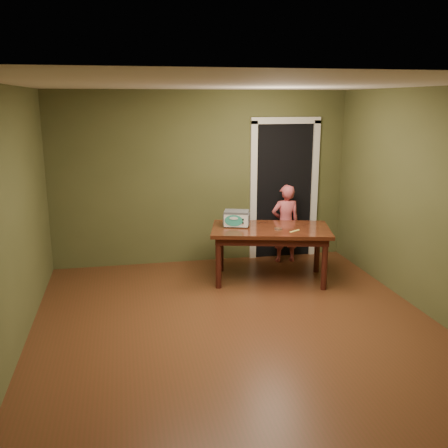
{
  "coord_description": "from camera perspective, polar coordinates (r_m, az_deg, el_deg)",
  "views": [
    {
      "loc": [
        -1.17,
        -4.9,
        2.45
      ],
      "look_at": [
        0.04,
        1.0,
        0.95
      ],
      "focal_mm": 40.0,
      "sensor_mm": 36.0,
      "label": 1
    }
  ],
  "objects": [
    {
      "name": "child",
      "position": [
        7.73,
        7.03,
        0.06
      ],
      "size": [
        0.45,
        0.3,
        1.21
      ],
      "primitive_type": "imported",
      "rotation": [
        0.0,
        0.0,
        3.13
      ],
      "color": "#C24F56",
      "rests_on": "floor"
    },
    {
      "name": "spatula",
      "position": [
        6.71,
        8.08,
        -0.8
      ],
      "size": [
        0.17,
        0.11,
        0.01
      ],
      "primitive_type": "cube",
      "rotation": [
        0.0,
        0.0,
        0.51
      ],
      "color": "#EAE365",
      "rests_on": "dining_table"
    },
    {
      "name": "dining_table",
      "position": [
        6.88,
        5.34,
        -1.23
      ],
      "size": [
        1.77,
        1.26,
        0.75
      ],
      "rotation": [
        0.0,
        0.0,
        -0.24
      ],
      "color": "black",
      "rests_on": "floor"
    },
    {
      "name": "baking_pan",
      "position": [
        6.78,
        6.22,
        -0.52
      ],
      "size": [
        0.1,
        0.1,
        0.02
      ],
      "color": "silver",
      "rests_on": "dining_table"
    },
    {
      "name": "toy_oven",
      "position": [
        6.89,
        1.44,
        0.71
      ],
      "size": [
        0.41,
        0.33,
        0.22
      ],
      "rotation": [
        0.0,
        0.0,
        -0.31
      ],
      "color": "#4C4F54",
      "rests_on": "dining_table"
    },
    {
      "name": "room_shell",
      "position": [
        5.09,
        1.88,
        5.59
      ],
      "size": [
        4.52,
        5.02,
        2.61
      ],
      "color": "#50522B",
      "rests_on": "ground"
    },
    {
      "name": "doorway",
      "position": [
        8.19,
        6.2,
        4.1
      ],
      "size": [
        1.1,
        0.66,
        2.25
      ],
      "color": "black",
      "rests_on": "ground"
    },
    {
      "name": "floor",
      "position": [
        5.6,
        1.74,
        -11.95
      ],
      "size": [
        5.0,
        5.0,
        0.0
      ],
      "primitive_type": "plane",
      "color": "#562B18",
      "rests_on": "ground"
    }
  ]
}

